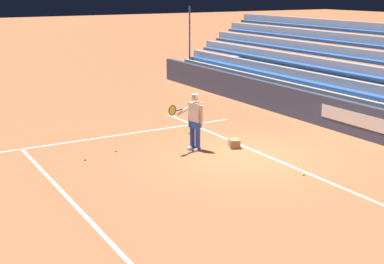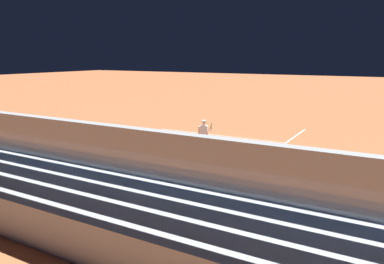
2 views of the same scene
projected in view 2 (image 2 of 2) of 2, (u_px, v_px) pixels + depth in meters
ground_plane at (168, 156)px, 17.87m from camera, size 160.00×160.00×0.00m
court_baseline_white at (162, 159)px, 17.45m from camera, size 12.00×0.10×0.01m
court_sideline_white at (277, 149)px, 19.29m from camera, size 0.10×12.00×0.01m
court_service_line_white at (218, 135)px, 22.56m from camera, size 8.22×0.10×0.01m
back_wall_sponsor_board at (104, 169)px, 14.04m from camera, size 26.46×0.25×1.10m
bleacher_stand at (46, 183)px, 11.75m from camera, size 25.14×4.00×3.85m
tennis_player at (204, 137)px, 17.89m from camera, size 0.58×1.07×1.71m
ball_box_cardboard at (185, 157)px, 17.21m from camera, size 0.48×0.43×0.26m
tennis_ball_on_baseline at (230, 164)px, 16.54m from camera, size 0.07×0.07×0.07m
tennis_ball_far_right at (82, 149)px, 19.09m from camera, size 0.07×0.07×0.07m
tennis_ball_far_left at (241, 148)px, 19.36m from camera, size 0.07×0.07×0.07m
tennis_ball_midcourt at (132, 152)px, 18.59m from camera, size 0.07×0.07×0.07m
tennis_ball_by_box at (242, 143)px, 20.46m from camera, size 0.07×0.07×0.07m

